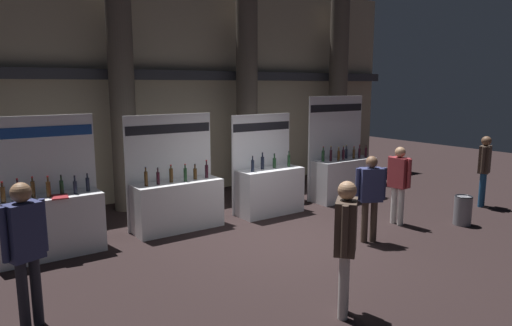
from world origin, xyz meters
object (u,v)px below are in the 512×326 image
Objects in this scene: exhibitor_booth_0 at (49,220)px; trash_bin at (463,210)px; visitor_1 at (25,242)px; visitor_4 at (484,165)px; exhibitor_booth_2 at (269,187)px; visitor_0 at (399,179)px; exhibitor_booth_3 at (343,174)px; visitor_5 at (370,191)px; visitor_2 at (346,236)px; exhibitor_booth_1 at (177,200)px.

trash_bin is (7.38, -3.06, -0.31)m from exhibitor_booth_0.
visitor_1 is 1.05× the size of visitor_4.
exhibitor_booth_2 is 2.80m from visitor_0.
exhibitor_booth_3 is 1.61× the size of visitor_5.
visitor_5 is at bearing -16.31° from visitor_4.
exhibitor_booth_3 is 3.30m from visitor_4.
trash_bin is at bearing -25.45° from visitor_2.
exhibitor_booth_0 reaches higher than visitor_0.
exhibitor_booth_2 is at bearing 179.56° from exhibitor_booth_3.
trash_bin is 0.35× the size of visitor_1.
visitor_2 is at bearing -49.46° from visitor_1.
visitor_5 is (4.96, -2.66, 0.34)m from exhibitor_booth_0.
exhibitor_booth_1 is at bearing -19.02° from visitor_5.
visitor_1 is (-0.68, -2.38, 0.45)m from exhibitor_booth_0.
exhibitor_booth_2 is at bearing -3.59° from exhibitor_booth_1.
exhibitor_booth_1 is 3.73× the size of trash_bin.
visitor_4 reaches higher than visitor_5.
exhibitor_booth_2 is 4.74m from visitor_2.
trash_bin is at bearing -80.74° from exhibitor_booth_3.
visitor_1 is (-3.08, -2.46, 0.48)m from exhibitor_booth_1.
trash_bin is at bearing 50.21° from visitor_0.
exhibitor_booth_3 is (6.89, -0.08, 0.02)m from exhibitor_booth_0.
exhibitor_booth_1 reaches higher than trash_bin.
exhibitor_booth_1 is 0.88× the size of exhibitor_booth_3.
exhibitor_booth_2 is at bearing -145.15° from visitor_0.
exhibitor_booth_0 reaches higher than exhibitor_booth_2.
trash_bin is (0.49, -2.97, -0.33)m from exhibitor_booth_3.
visitor_5 is at bearing -76.00° from visitor_0.
trash_bin is at bearing -161.52° from visitor_5.
exhibitor_booth_3 is 3.03m from trash_bin.
exhibitor_booth_3 is at bearing -1.98° from exhibitor_booth_1.
visitor_4 reaches higher than trash_bin.
visitor_4 is at bearing -15.35° from exhibitor_booth_0.
trash_bin is at bearing -22.50° from exhibitor_booth_0.
visitor_1 is at bearing -163.08° from exhibitor_booth_3.
exhibitor_booth_0 is 5.64m from visitor_5.
visitor_5 is at bearing -126.82° from exhibitor_booth_3.
exhibitor_booth_1 is at bearing 1.77° from exhibitor_booth_0.
exhibitor_booth_0 is at bearing 157.50° from trash_bin.
exhibitor_booth_3 is 1.46× the size of visitor_1.
exhibitor_booth_3 is (4.49, -0.15, 0.05)m from exhibitor_booth_1.
visitor_1 is (-6.97, -0.14, 0.10)m from visitor_0.
exhibitor_booth_0 is 0.91× the size of exhibitor_booth_3.
visitor_0 is at bearing -19.66° from exhibitor_booth_0.
visitor_4 is (9.79, -0.12, -0.07)m from visitor_1.
visitor_2 is at bearing -63.72° from visitor_0.
visitor_2 is at bearing 63.08° from visitor_5.
exhibitor_booth_2 is 1.28× the size of visitor_2.
visitor_5 reaches higher than trash_bin.
visitor_2 is (0.19, -4.41, 0.46)m from exhibitor_booth_1.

